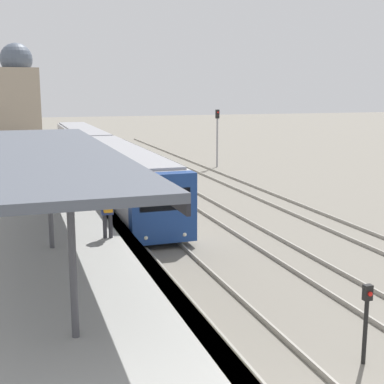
{
  "coord_description": "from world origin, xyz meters",
  "views": [
    {
      "loc": [
        -5.39,
        -6.09,
        6.16
      ],
      "look_at": [
        2.09,
        16.21,
        1.65
      ],
      "focal_mm": 50.0,
      "sensor_mm": 36.0,
      "label": 1
    }
  ],
  "objects_px": {
    "signal_post_near": "(366,315)",
    "signal_mast_far": "(217,131)",
    "person_on_platform": "(107,211)",
    "train_near": "(98,157)"
  },
  "relations": [
    {
      "from": "signal_post_near",
      "to": "signal_mast_far",
      "type": "height_order",
      "value": "signal_mast_far"
    },
    {
      "from": "person_on_platform",
      "to": "signal_mast_far",
      "type": "relative_size",
      "value": 0.36
    },
    {
      "from": "person_on_platform",
      "to": "signal_mast_far",
      "type": "bearing_deg",
      "value": 60.08
    },
    {
      "from": "signal_post_near",
      "to": "signal_mast_far",
      "type": "bearing_deg",
      "value": 74.9
    },
    {
      "from": "signal_post_near",
      "to": "signal_mast_far",
      "type": "xyz_separation_m",
      "value": [
        8.24,
        30.56,
        1.76
      ]
    },
    {
      "from": "person_on_platform",
      "to": "signal_post_near",
      "type": "relative_size",
      "value": 0.88
    },
    {
      "from": "signal_post_near",
      "to": "person_on_platform",
      "type": "bearing_deg",
      "value": 116.4
    },
    {
      "from": "train_near",
      "to": "signal_mast_far",
      "type": "distance_m",
      "value": 10.99
    },
    {
      "from": "person_on_platform",
      "to": "train_near",
      "type": "distance_m",
      "value": 17.99
    },
    {
      "from": "signal_post_near",
      "to": "signal_mast_far",
      "type": "relative_size",
      "value": 0.41
    }
  ]
}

